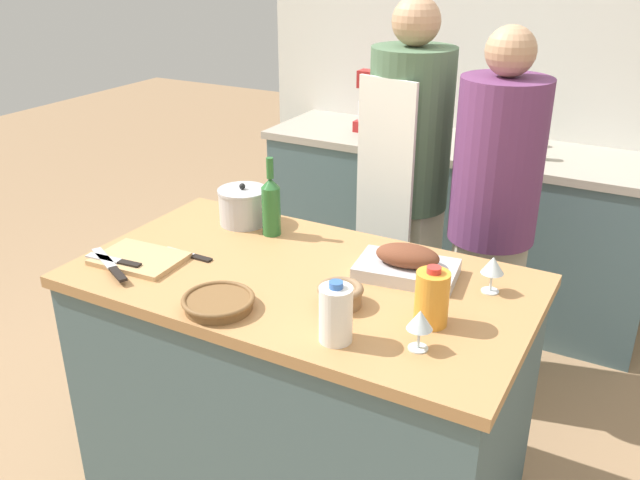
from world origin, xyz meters
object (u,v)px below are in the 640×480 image
object	(u,v)px
wine_glass_right	(493,266)
knife_paring	(115,261)
cutting_board	(140,259)
milk_jug	(336,314)
wine_bottle_green	(271,205)
wicker_basket	(218,302)
knife_chef	(110,265)
person_cook_guest	(493,212)
stock_pot	(243,206)
person_cook_aproned	(406,179)
juice_jug	(432,298)
roasting_pan	(407,264)
stand_mixer	(373,107)
wine_glass_left	(420,321)
condiment_bottle_tall	(536,146)
condiment_bottle_short	(528,134)
mixing_bowl	(340,294)
knife_bread	(189,255)

from	to	relation	value
wine_glass_right	knife_paring	world-z (taller)	wine_glass_right
cutting_board	milk_jug	distance (m)	0.84
wine_bottle_green	wine_glass_right	xyz separation A→B (m)	(0.85, -0.05, -0.03)
wicker_basket	knife_chef	size ratio (longest dim) A/B	0.82
cutting_board	person_cook_guest	world-z (taller)	person_cook_guest
stock_pot	milk_jug	xyz separation A→B (m)	(0.71, -0.58, 0.01)
cutting_board	stock_pot	bearing A→B (deg)	75.47
wine_bottle_green	person_cook_aproned	distance (m)	0.73
juice_jug	wine_bottle_green	distance (m)	0.82
roasting_pan	knife_paring	world-z (taller)	roasting_pan
wicker_basket	juice_jug	bearing A→B (deg)	21.10
cutting_board	stand_mixer	bearing A→B (deg)	88.56
wine_bottle_green	wine_glass_right	distance (m)	0.85
wicker_basket	wine_glass_left	world-z (taller)	wine_glass_left
knife_paring	condiment_bottle_tall	distance (m)	2.07
condiment_bottle_short	person_cook_guest	bearing A→B (deg)	-84.47
milk_jug	knife_paring	world-z (taller)	milk_jug
mixing_bowl	knife_bread	world-z (taller)	mixing_bowl
roasting_pan	wicker_basket	size ratio (longest dim) A/B	1.58
wine_bottle_green	knife_paring	bearing A→B (deg)	-123.14
wine_glass_left	juice_jug	bearing A→B (deg)	97.31
person_cook_aproned	milk_jug	bearing A→B (deg)	-64.89
juice_jug	milk_jug	world-z (taller)	same
cutting_board	wine_glass_right	distance (m)	1.19
condiment_bottle_tall	person_cook_guest	bearing A→B (deg)	-89.95
wine_glass_right	person_cook_aproned	xyz separation A→B (m)	(-0.59, 0.73, -0.03)
juice_jug	knife_bread	xyz separation A→B (m)	(-0.91, 0.02, -0.08)
person_cook_aproned	stand_mixer	bearing A→B (deg)	136.01
juice_jug	stand_mixer	size ratio (longest dim) A/B	0.55
wicker_basket	knife_chef	xyz separation A→B (m)	(-0.47, 0.03, -0.00)
juice_jug	knife_bread	size ratio (longest dim) A/B	0.89
wicker_basket	condiment_bottle_short	size ratio (longest dim) A/B	1.63
wine_glass_right	juice_jug	bearing A→B (deg)	-109.85
wicker_basket	cutting_board	xyz separation A→B (m)	(-0.44, 0.13, -0.01)
juice_jug	knife_chef	world-z (taller)	juice_jug
person_cook_guest	mixing_bowl	bearing A→B (deg)	-124.71
roasting_pan	wine_glass_left	world-z (taller)	wine_glass_left
wicker_basket	condiment_bottle_short	bearing A→B (deg)	78.50
wicker_basket	knife_bread	world-z (taller)	wicker_basket
person_cook_guest	condiment_bottle_tall	bearing A→B (deg)	67.63
juice_jug	roasting_pan	bearing A→B (deg)	125.26
knife_paring	person_cook_guest	bearing A→B (deg)	47.22
wine_glass_right	person_cook_guest	size ratio (longest dim) A/B	0.08
knife_bread	knife_chef	bearing A→B (deg)	-125.78
knife_paring	knife_bread	bearing A→B (deg)	47.83
cutting_board	knife_chef	world-z (taller)	knife_chef
milk_jug	wine_bottle_green	xyz separation A→B (m)	(-0.55, 0.54, 0.03)
wicker_basket	condiment_bottle_tall	world-z (taller)	condiment_bottle_tall
roasting_pan	juice_jug	size ratio (longest dim) A/B	1.93
wine_bottle_green	knife_chef	xyz separation A→B (m)	(-0.31, -0.52, -0.10)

